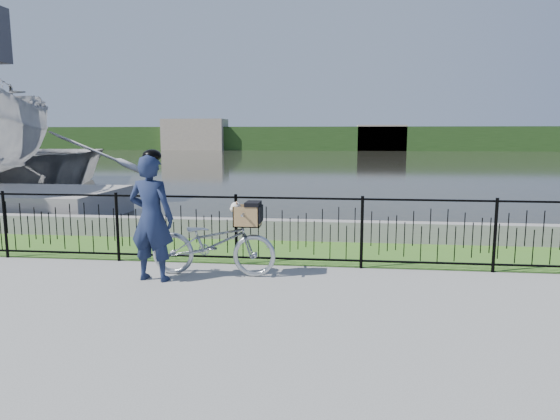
# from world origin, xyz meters

# --- Properties ---
(ground) EXTENTS (120.00, 120.00, 0.00)m
(ground) POSITION_xyz_m (0.00, 0.00, 0.00)
(ground) COLOR gray
(ground) RESTS_ON ground
(grass_strip) EXTENTS (60.00, 2.00, 0.01)m
(grass_strip) POSITION_xyz_m (0.00, 2.60, 0.00)
(grass_strip) COLOR #3E6E22
(grass_strip) RESTS_ON ground
(water) EXTENTS (120.00, 120.00, 0.00)m
(water) POSITION_xyz_m (0.00, 33.00, 0.00)
(water) COLOR #27261E
(water) RESTS_ON ground
(quay_wall) EXTENTS (60.00, 0.30, 0.40)m
(quay_wall) POSITION_xyz_m (0.00, 3.60, 0.20)
(quay_wall) COLOR gray
(quay_wall) RESTS_ON ground
(fence) EXTENTS (14.00, 0.06, 1.15)m
(fence) POSITION_xyz_m (0.00, 1.60, 0.58)
(fence) COLOR black
(fence) RESTS_ON ground
(far_treeline) EXTENTS (120.00, 6.00, 3.00)m
(far_treeline) POSITION_xyz_m (0.00, 60.00, 1.50)
(far_treeline) COLOR #27481B
(far_treeline) RESTS_ON ground
(far_building_left) EXTENTS (8.00, 4.00, 4.00)m
(far_building_left) POSITION_xyz_m (-18.00, 58.00, 2.00)
(far_building_left) COLOR gray
(far_building_left) RESTS_ON ground
(far_building_right) EXTENTS (6.00, 3.00, 3.20)m
(far_building_right) POSITION_xyz_m (6.00, 58.50, 1.60)
(far_building_right) COLOR gray
(far_building_right) RESTS_ON ground
(bicycle_rig) EXTENTS (1.88, 0.65, 1.14)m
(bicycle_rig) POSITION_xyz_m (-1.20, 0.97, 0.50)
(bicycle_rig) COLOR #A6ACB2
(bicycle_rig) RESTS_ON ground
(cyclist) EXTENTS (0.71, 0.51, 1.89)m
(cyclist) POSITION_xyz_m (-2.02, 0.61, 0.93)
(cyclist) COLOR #161F3D
(cyclist) RESTS_ON ground
(boat_far) EXTENTS (9.28, 11.81, 2.22)m
(boat_far) POSITION_xyz_m (-11.66, 11.97, 1.11)
(boat_far) COLOR #B2B2B2
(boat_far) RESTS_ON water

